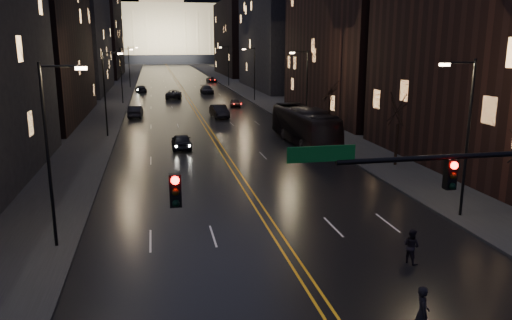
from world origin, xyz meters
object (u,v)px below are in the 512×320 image
oncoming_car_a (181,141)px  oncoming_car_b (136,111)px  pedestrian_b (411,246)px  bus (304,126)px  receding_car_a (219,111)px  traffic_signal (512,185)px  pedestrian_a (422,313)px

oncoming_car_a → oncoming_car_b: oncoming_car_b is taller
oncoming_car_a → pedestrian_b: bearing=107.5°
bus → oncoming_car_b: bus is taller
oncoming_car_a → receding_car_a: receding_car_a is taller
traffic_signal → pedestrian_b: traffic_signal is taller
traffic_signal → oncoming_car_a: (-9.53, 32.42, -4.35)m
oncoming_car_a → oncoming_car_b: 22.30m
oncoming_car_b → pedestrian_a: bearing=104.4°
pedestrian_a → bus: bearing=4.8°
traffic_signal → oncoming_car_a: traffic_signal is taller
pedestrian_a → traffic_signal: bearing=-65.1°
traffic_signal → pedestrian_b: bearing=98.2°
traffic_signal → pedestrian_b: 6.62m
oncoming_car_b → pedestrian_b: size_ratio=2.94×
traffic_signal → bus: bearing=85.4°
oncoming_car_b → pedestrian_a: size_ratio=2.48×
pedestrian_a → pedestrian_b: pedestrian_a is taller
bus → oncoming_car_a: bearing=178.6°
oncoming_car_a → traffic_signal: bearing=106.1°
bus → oncoming_car_a: 12.17m
traffic_signal → bus: (2.59, 32.59, -3.31)m
bus → oncoming_car_b: size_ratio=2.67×
receding_car_a → traffic_signal: bearing=-91.1°
oncoming_car_a → receding_car_a: 20.29m
oncoming_car_a → pedestrian_a: size_ratio=2.27×
pedestrian_b → traffic_signal: bearing=163.6°
pedestrian_a → receding_car_a: bearing=15.0°
traffic_signal → receding_car_a: traffic_signal is taller
pedestrian_a → pedestrian_b: (2.64, 5.60, -0.15)m
oncoming_car_b → receding_car_a: receding_car_a is taller
oncoming_car_b → pedestrian_b: pedestrian_b is taller
oncoming_car_a → bus: bearing=-179.5°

